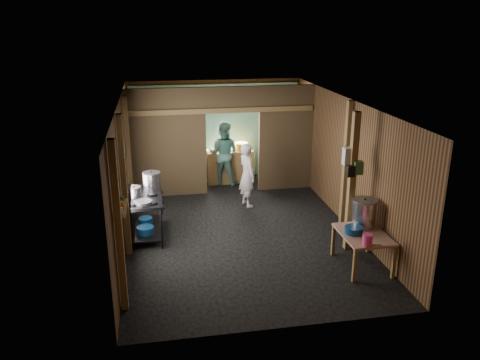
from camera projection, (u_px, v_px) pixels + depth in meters
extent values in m
cube|color=black|center=(238.00, 227.00, 10.10)|extent=(4.50, 7.00, 0.00)
cube|color=#282623|center=(238.00, 102.00, 9.27)|extent=(4.50, 7.00, 0.00)
cube|color=brown|center=(215.00, 129.00, 12.95)|extent=(4.50, 0.00, 2.60)
cube|color=brown|center=(284.00, 244.00, 6.42)|extent=(4.50, 0.00, 2.60)
cube|color=brown|center=(122.00, 173.00, 9.30)|extent=(0.00, 7.00, 2.60)
cube|color=brown|center=(345.00, 162.00, 10.06)|extent=(0.00, 7.00, 2.60)
cube|color=brown|center=(167.00, 143.00, 11.51)|extent=(1.85, 0.10, 2.60)
cube|color=brown|center=(286.00, 138.00, 12.00)|extent=(1.35, 0.10, 2.60)
cube|color=brown|center=(232.00, 99.00, 11.46)|extent=(1.30, 0.10, 0.60)
cube|color=#6ABCB7|center=(216.00, 132.00, 12.91)|extent=(4.40, 0.06, 2.50)
cube|color=olive|center=(230.00, 166.00, 12.76)|extent=(1.20, 0.50, 0.85)
cylinder|color=silver|center=(225.00, 107.00, 12.71)|extent=(0.20, 0.03, 0.20)
cube|color=olive|center=(118.00, 228.00, 6.89)|extent=(0.10, 0.12, 2.60)
cube|color=olive|center=(124.00, 187.00, 8.57)|extent=(0.10, 0.12, 2.60)
cube|color=olive|center=(128.00, 156.00, 10.44)|extent=(0.10, 0.12, 2.60)
cube|color=olive|center=(346.00, 165.00, 9.86)|extent=(0.10, 0.12, 2.60)
cube|color=olive|center=(352.00, 183.00, 8.78)|extent=(0.12, 0.12, 2.60)
cube|color=olive|center=(222.00, 110.00, 11.45)|extent=(4.40, 0.12, 0.12)
cylinder|color=gray|center=(124.00, 150.00, 9.57)|extent=(0.03, 0.34, 0.34)
cylinder|color=black|center=(125.00, 150.00, 9.98)|extent=(0.03, 0.30, 0.30)
cube|color=olive|center=(122.00, 209.00, 7.33)|extent=(0.14, 0.80, 0.03)
cylinder|color=silver|center=(121.00, 211.00, 7.08)|extent=(0.07, 0.07, 0.10)
cylinder|color=orange|center=(122.00, 205.00, 7.31)|extent=(0.08, 0.08, 0.10)
cylinder|color=#386A3A|center=(122.00, 200.00, 7.51)|extent=(0.06, 0.06, 0.10)
cube|color=silver|center=(349.00, 156.00, 8.69)|extent=(0.22, 0.15, 0.32)
cube|color=#386A3A|center=(358.00, 168.00, 8.64)|extent=(0.16, 0.12, 0.24)
cube|color=black|center=(351.00, 171.00, 8.61)|extent=(0.14, 0.10, 0.20)
cylinder|color=navy|center=(145.00, 230.00, 9.41)|extent=(0.33, 0.33, 0.14)
cylinder|color=navy|center=(146.00, 220.00, 9.88)|extent=(0.28, 0.28, 0.11)
cylinder|color=navy|center=(354.00, 230.00, 8.33)|extent=(0.42, 0.42, 0.12)
cylinder|color=#F33D88|center=(367.00, 240.00, 7.87)|extent=(0.18, 0.18, 0.20)
cube|color=silver|center=(372.00, 245.00, 7.91)|extent=(0.30, 0.11, 0.01)
cylinder|color=orange|center=(241.00, 146.00, 12.65)|extent=(0.35, 0.35, 0.19)
cylinder|color=#B20800|center=(219.00, 148.00, 12.56)|extent=(0.13, 0.13, 0.15)
imported|color=white|center=(247.00, 175.00, 11.05)|extent=(0.49, 0.61, 1.47)
imported|color=slate|center=(223.00, 153.00, 12.46)|extent=(0.98, 0.88, 1.64)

